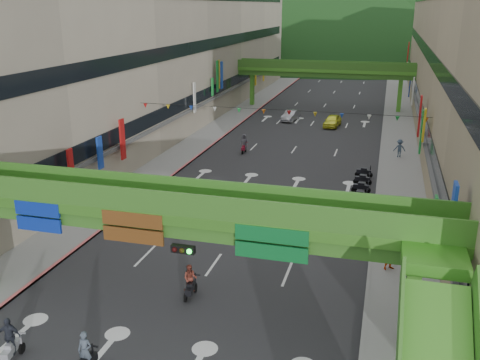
# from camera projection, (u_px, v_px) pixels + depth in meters

# --- Properties ---
(road_slab) EXTENTS (18.00, 140.00, 0.02)m
(road_slab) POSITION_uv_depth(u_px,v_px,m) (308.00, 130.00, 67.02)
(road_slab) COLOR #28282B
(road_slab) RESTS_ON ground
(sidewalk_left) EXTENTS (4.00, 140.00, 0.15)m
(sidewalk_left) POSITION_uv_depth(u_px,v_px,m) (224.00, 125.00, 69.78)
(sidewalk_left) COLOR gray
(sidewalk_left) RESTS_ON ground
(sidewalk_right) EXTENTS (4.00, 140.00, 0.15)m
(sidewalk_right) POSITION_uv_depth(u_px,v_px,m) (399.00, 135.00, 64.22)
(sidewalk_right) COLOR gray
(sidewalk_right) RESTS_ON ground
(curb_left) EXTENTS (0.20, 140.00, 0.18)m
(curb_left) POSITION_uv_depth(u_px,v_px,m) (238.00, 125.00, 69.29)
(curb_left) COLOR #CC5959
(curb_left) RESTS_ON ground
(curb_right) EXTENTS (0.20, 140.00, 0.18)m
(curb_right) POSITION_uv_depth(u_px,v_px,m) (382.00, 134.00, 64.69)
(curb_right) COLOR gray
(curb_right) RESTS_ON ground
(building_row_left) EXTENTS (12.80, 95.00, 19.00)m
(building_row_left) POSITION_uv_depth(u_px,v_px,m) (165.00, 50.00, 68.86)
(building_row_left) COLOR #9E937F
(building_row_left) RESTS_ON ground
(overpass_near) EXTENTS (28.00, 12.27, 7.10)m
(overpass_near) POSITION_uv_depth(u_px,v_px,m) (186.00, 229.00, 24.29)
(overpass_near) COLOR #4C9E2D
(overpass_near) RESTS_ON ground
(overpass_far) EXTENTS (28.00, 2.20, 7.10)m
(overpass_far) POSITION_uv_depth(u_px,v_px,m) (324.00, 73.00, 79.08)
(overpass_far) COLOR #4C9E2D
(overpass_far) RESTS_ON ground
(hill_left) EXTENTS (168.00, 140.00, 112.00)m
(hill_left) POSITION_uv_depth(u_px,v_px,m) (312.00, 54.00, 171.59)
(hill_left) COLOR #1C4419
(hill_left) RESTS_ON ground
(hill_right) EXTENTS (208.00, 176.00, 128.00)m
(hill_right) POSITION_uv_depth(u_px,v_px,m) (439.00, 52.00, 179.80)
(hill_right) COLOR #1C4419
(hill_right) RESTS_ON ground
(bunting_string) EXTENTS (26.00, 0.36, 0.47)m
(bunting_string) POSITION_uv_depth(u_px,v_px,m) (276.00, 112.00, 46.84)
(bunting_string) COLOR black
(bunting_string) RESTS_ON ground
(scooter_rider_near) EXTENTS (0.62, 1.60, 2.05)m
(scooter_rider_near) POSITION_uv_depth(u_px,v_px,m) (86.00, 355.00, 22.34)
(scooter_rider_near) COLOR black
(scooter_rider_near) RESTS_ON ground
(scooter_rider_mid) EXTENTS (0.82, 1.60, 1.87)m
(scooter_rider_mid) POSITION_uv_depth(u_px,v_px,m) (190.00, 281.00, 28.40)
(scooter_rider_mid) COLOR black
(scooter_rider_mid) RESTS_ON ground
(scooter_rider_left) EXTENTS (1.10, 1.58, 2.11)m
(scooter_rider_left) POSITION_uv_depth(u_px,v_px,m) (9.00, 339.00, 23.25)
(scooter_rider_left) COLOR #92939B
(scooter_rider_left) RESTS_ON ground
(scooter_rider_far) EXTENTS (0.85, 1.60, 2.04)m
(scooter_rider_far) POSITION_uv_depth(u_px,v_px,m) (244.00, 143.00, 56.32)
(scooter_rider_far) COLOR maroon
(scooter_rider_far) RESTS_ON ground
(parked_scooter_row) EXTENTS (1.60, 11.55, 1.08)m
(parked_scooter_row) POSITION_uv_depth(u_px,v_px,m) (360.00, 191.00, 43.41)
(parked_scooter_row) COLOR black
(parked_scooter_row) RESTS_ON ground
(car_silver) EXTENTS (2.12, 4.41, 1.40)m
(car_silver) POSITION_uv_depth(u_px,v_px,m) (291.00, 116.00, 72.29)
(car_silver) COLOR #A6A6AE
(car_silver) RESTS_ON ground
(car_yellow) EXTENTS (2.22, 4.59, 1.51)m
(car_yellow) POSITION_uv_depth(u_px,v_px,m) (332.00, 121.00, 68.65)
(car_yellow) COLOR #F0F13A
(car_yellow) RESTS_ON ground
(pedestrian_red) EXTENTS (1.03, 0.98, 1.67)m
(pedestrian_red) POSITION_uv_depth(u_px,v_px,m) (391.00, 258.00, 31.17)
(pedestrian_red) COLOR #CD3A03
(pedestrian_red) RESTS_ON ground
(pedestrian_dark) EXTENTS (1.01, 0.46, 1.69)m
(pedestrian_dark) POSITION_uv_depth(u_px,v_px,m) (404.00, 241.00, 33.45)
(pedestrian_dark) COLOR black
(pedestrian_dark) RESTS_ON ground
(pedestrian_blue) EXTENTS (0.92, 0.65, 1.84)m
(pedestrian_blue) POSITION_uv_depth(u_px,v_px,m) (399.00, 150.00, 54.35)
(pedestrian_blue) COLOR #37495C
(pedestrian_blue) RESTS_ON ground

